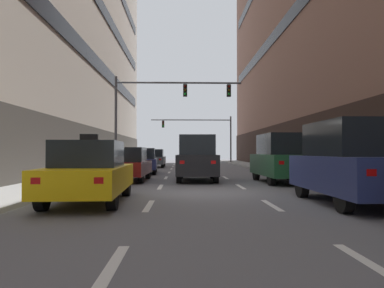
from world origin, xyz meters
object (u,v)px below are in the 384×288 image
object	(u,v)px
car_driving_3	(197,158)
traffic_signal_0	(160,103)
car_driving_2	(128,164)
car_driving_4	(189,157)
car_parked_1	(350,163)
car_driving_1	(142,161)
taxi_driving_5	(90,172)
car_driving_0	(155,158)
traffic_signal_1	(204,130)
car_parked_2	(281,158)

from	to	relation	value
car_driving_3	traffic_signal_0	xyz separation A→B (m)	(-2.25, 6.97, 3.67)
car_driving_2	car_driving_4	bearing A→B (deg)	81.66
car_driving_2	car_parked_1	world-z (taller)	car_parked_1
car_driving_2	car_driving_4	xyz separation A→B (m)	(3.44, 23.46, -0.01)
car_driving_1	traffic_signal_0	xyz separation A→B (m)	(1.03, 1.30, 3.95)
car_driving_4	car_parked_1	bearing A→B (deg)	-83.24
taxi_driving_5	traffic_signal_0	xyz separation A→B (m)	(1.04, 14.39, 3.92)
car_driving_0	traffic_signal_1	distance (m)	12.81
car_driving_2	taxi_driving_5	xyz separation A→B (m)	(0.03, -7.30, 0.05)
car_driving_4	traffic_signal_0	size ratio (longest dim) A/B	0.50
car_driving_3	car_parked_2	world-z (taller)	car_parked_2
car_driving_4	car_driving_2	bearing A→B (deg)	-98.34
car_driving_0	car_driving_2	xyz separation A→B (m)	(-0.10, -15.17, -0.01)
car_driving_0	car_parked_1	world-z (taller)	car_parked_1
car_driving_2	car_driving_3	xyz separation A→B (m)	(3.32, 0.12, 0.30)
car_driving_4	car_parked_2	size ratio (longest dim) A/B	0.94
car_driving_1	car_driving_2	distance (m)	5.79
car_driving_2	car_parked_2	distance (m)	7.22
car_parked_1	car_parked_2	distance (m)	6.74
car_driving_1	traffic_signal_1	size ratio (longest dim) A/B	0.45
car_parked_1	car_parked_2	world-z (taller)	car_parked_1
car_driving_3	car_parked_2	bearing A→B (deg)	-16.61
traffic_signal_1	car_driving_2	bearing A→B (deg)	-101.46
taxi_driving_5	car_parked_1	xyz separation A→B (m)	(7.11, -0.46, 0.27)
car_driving_0	traffic_signal_1	xyz separation A→B (m)	(5.24, 11.20, 3.32)
car_driving_3	car_driving_4	xyz separation A→B (m)	(0.12, 23.34, -0.30)
car_parked_1	traffic_signal_1	bearing A→B (deg)	93.01
car_driving_0	car_driving_3	distance (m)	15.40
car_driving_1	car_driving_4	distance (m)	18.00
car_parked_1	car_driving_4	bearing A→B (deg)	96.76
car_driving_2	taxi_driving_5	size ratio (longest dim) A/B	0.94
taxi_driving_5	car_driving_1	bearing A→B (deg)	89.94
taxi_driving_5	traffic_signal_1	world-z (taller)	traffic_signal_1
car_driving_1	taxi_driving_5	xyz separation A→B (m)	(-0.01, -13.09, 0.04)
traffic_signal_1	car_driving_4	bearing A→B (deg)	-123.23
traffic_signal_0	traffic_signal_1	xyz separation A→B (m)	(4.27, 19.28, -0.64)
car_parked_2	traffic_signal_1	world-z (taller)	traffic_signal_1
car_driving_1	car_driving_4	bearing A→B (deg)	79.12
car_driving_3	car_driving_0	bearing A→B (deg)	102.08
car_driving_3	traffic_signal_0	size ratio (longest dim) A/B	0.53
car_driving_4	car_driving_1	bearing A→B (deg)	-100.88
car_parked_1	taxi_driving_5	bearing A→B (deg)	176.28
car_parked_2	traffic_signal_0	bearing A→B (deg)	126.80
car_driving_0	car_parked_1	xyz separation A→B (m)	(7.04, -22.93, 0.31)
car_driving_2	traffic_signal_1	world-z (taller)	traffic_signal_1
car_driving_4	car_parked_1	world-z (taller)	car_parked_1
car_driving_3	car_parked_2	distance (m)	3.98
car_driving_3	taxi_driving_5	bearing A→B (deg)	-113.93
car_parked_2	car_driving_2	bearing A→B (deg)	171.84
car_driving_0	car_driving_1	distance (m)	9.38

